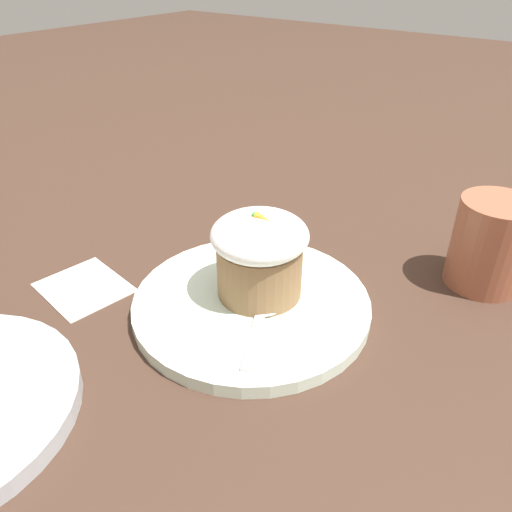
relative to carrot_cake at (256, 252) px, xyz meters
The scene contains 6 objects.
ground_plane 0.07m from the carrot_cake, 72.05° to the right, with size 4.00×4.00×0.00m, color #3D281E.
dessert_plate 0.06m from the carrot_cake, 72.05° to the right, with size 0.26×0.26×0.01m.
carrot_cake is the anchor object (origin of this frame).
spoon 0.06m from the carrot_cake, 45.11° to the right, with size 0.08×0.12×0.01m.
coffee_cup 0.27m from the carrot_cake, 44.85° to the left, with size 0.12×0.08×0.11m.
paper_napkin 0.21m from the carrot_cake, 149.88° to the right, with size 0.11×0.10×0.00m.
Camera 1 is at (0.27, -0.34, 0.34)m, focal length 35.00 mm.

